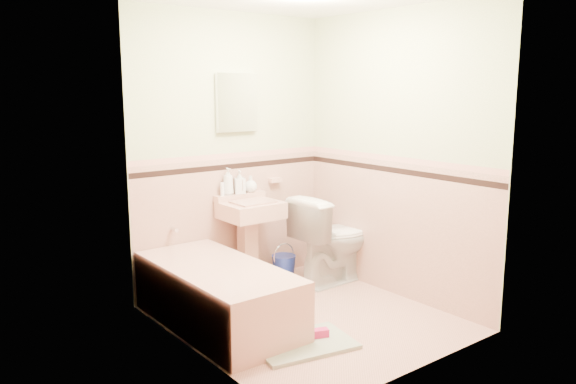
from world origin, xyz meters
TOP-DOWN VIEW (x-y plane):
  - floor at (0.00, 0.00)m, footprint 2.20×2.20m
  - wall_back at (0.00, 1.10)m, footprint 2.50×0.00m
  - wall_front at (0.00, -1.10)m, footprint 2.50×0.00m
  - wall_left at (-1.00, 0.00)m, footprint 0.00×2.50m
  - wall_right at (1.00, 0.00)m, footprint 0.00×2.50m
  - wainscot_back at (0.00, 1.09)m, footprint 2.00×0.00m
  - wainscot_front at (0.00, -1.09)m, footprint 2.00×0.00m
  - wainscot_left at (-0.99, 0.00)m, footprint 0.00×2.20m
  - wainscot_right at (0.99, 0.00)m, footprint 0.00×2.20m
  - accent_back at (0.00, 1.08)m, footprint 2.00×0.00m
  - accent_front at (0.00, -1.08)m, footprint 2.00×0.00m
  - accent_left at (-0.98, 0.00)m, footprint 0.00×2.20m
  - accent_right at (0.98, 0.00)m, footprint 0.00×2.20m
  - cap_back at (0.00, 1.08)m, footprint 2.00×0.00m
  - cap_front at (0.00, -1.08)m, footprint 2.00×0.00m
  - cap_left at (-0.98, 0.00)m, footprint 0.00×2.20m
  - cap_right at (0.98, 0.00)m, footprint 0.00×2.20m
  - bathtub at (-0.63, 0.33)m, footprint 0.70×1.50m
  - tub_faucet at (-0.63, 1.05)m, footprint 0.04×0.12m
  - sink at (0.05, 0.86)m, footprint 0.52×0.48m
  - sink_faucet at (0.05, 1.00)m, footprint 0.02×0.02m
  - medicine_cabinet at (0.05, 1.07)m, footprint 0.42×0.04m
  - soap_dish at (0.47, 1.06)m, footprint 0.13×0.07m
  - soap_bottle_left at (-0.08, 1.04)m, footprint 0.10×0.10m
  - soap_bottle_mid at (0.05, 1.04)m, footprint 0.13×0.13m
  - soap_bottle_right at (0.17, 1.04)m, footprint 0.12×0.12m
  - tube at (-0.14, 1.04)m, footprint 0.04×0.04m
  - toilet at (0.79, 0.55)m, footprint 0.84×0.49m
  - bucket at (0.45, 0.89)m, footprint 0.28×0.28m
  - bath_mat at (-0.34, -0.37)m, footprint 0.78×0.60m
  - shoe at (-0.20, -0.37)m, footprint 0.16×0.12m

SIDE VIEW (x-z plane):
  - floor at x=0.00m, z-range 0.00..0.00m
  - bath_mat at x=-0.34m, z-range 0.00..0.03m
  - shoe at x=-0.20m, z-range 0.03..0.09m
  - bucket at x=0.45m, z-range 0.00..0.23m
  - bathtub at x=-0.63m, z-range 0.00..0.45m
  - sink at x=0.05m, z-range 0.00..0.81m
  - toilet at x=0.79m, z-range 0.00..0.84m
  - wainscot_back at x=0.00m, z-range -0.40..1.60m
  - wainscot_front at x=0.00m, z-range -0.40..1.60m
  - wainscot_left at x=-0.99m, z-range -0.50..1.70m
  - wainscot_right at x=0.99m, z-range -0.50..1.70m
  - tub_faucet at x=-0.63m, z-range 0.61..0.65m
  - tube at x=-0.14m, z-range 0.87..0.99m
  - soap_bottle_right at x=0.17m, z-range 0.87..1.02m
  - sink_faucet at x=0.05m, z-range 0.90..1.00m
  - soap_dish at x=0.47m, z-range 0.93..0.97m
  - soap_bottle_mid at x=0.05m, z-range 0.87..1.08m
  - soap_bottle_left at x=-0.08m, z-range 0.87..1.12m
  - accent_left at x=-0.98m, z-range 0.02..2.22m
  - accent_right at x=0.98m, z-range 0.02..2.22m
  - accent_back at x=0.00m, z-range 0.12..2.12m
  - accent_front at x=0.00m, z-range 0.12..2.12m
  - cap_back at x=0.00m, z-range 0.22..2.22m
  - cap_front at x=0.00m, z-range 0.22..2.22m
  - cap_left at x=-0.98m, z-range 0.12..2.32m
  - cap_right at x=0.98m, z-range 0.12..2.32m
  - wall_back at x=0.00m, z-range 0.00..2.50m
  - wall_front at x=0.00m, z-range 0.00..2.50m
  - wall_left at x=-1.00m, z-range 0.00..2.50m
  - wall_right at x=1.00m, z-range 0.00..2.50m
  - medicine_cabinet at x=0.05m, z-range 1.44..1.96m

